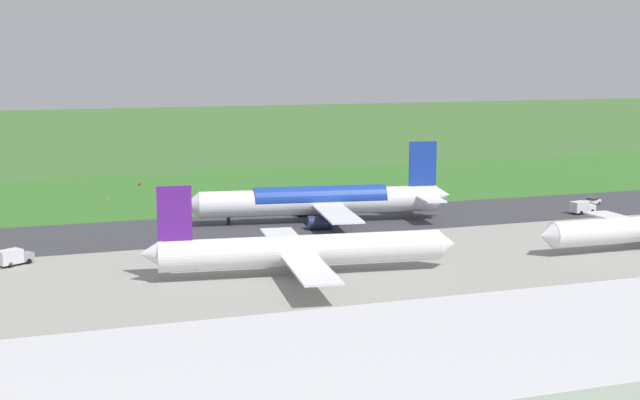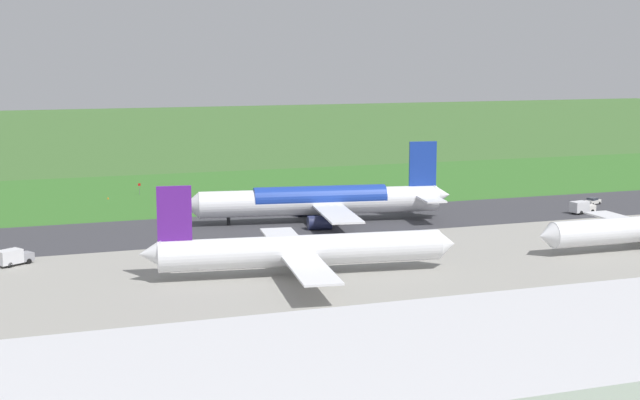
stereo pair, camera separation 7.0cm
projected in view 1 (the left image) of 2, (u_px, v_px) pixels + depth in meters
name	position (u px, v px, depth m)	size (l,w,h in m)	color
ground_plane	(283.00, 225.00, 178.75)	(800.00, 800.00, 0.00)	#3D662D
runway_asphalt	(283.00, 224.00, 178.74)	(600.00, 28.36, 0.06)	#38383D
apron_concrete	(371.00, 277.00, 136.81)	(440.00, 110.00, 0.05)	gray
grass_verge_foreground	(230.00, 193.00, 219.36)	(600.00, 80.00, 0.04)	#346B27
airliner_main	(322.00, 201.00, 180.66)	(54.04, 44.40, 15.88)	white
airliner_parked_mid	(301.00, 250.00, 137.56)	(48.83, 40.07, 14.26)	white
service_truck_baggage	(13.00, 257.00, 144.04)	(6.10, 5.01, 2.65)	gray
service_truck_fuel	(582.00, 207.00, 190.75)	(6.15, 3.44, 2.65)	silver
service_car_ops	(593.00, 201.00, 202.12)	(4.57, 3.37, 1.62)	silver
no_stopping_sign	(139.00, 188.00, 216.24)	(0.60, 0.10, 2.76)	slate
traffic_cone_orange	(108.00, 198.00, 209.80)	(0.40, 0.40, 0.55)	orange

